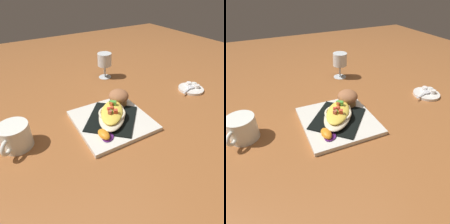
% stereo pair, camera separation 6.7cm
% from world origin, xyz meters
% --- Properties ---
extents(ground_plane, '(2.60, 2.60, 0.00)m').
position_xyz_m(ground_plane, '(0.00, 0.00, 0.00)').
color(ground_plane, '#9C5C2F').
extents(square_plate, '(0.26, 0.26, 0.02)m').
position_xyz_m(square_plate, '(0.00, 0.00, 0.01)').
color(square_plate, silver).
rests_on(square_plate, ground_plane).
extents(folded_napkin, '(0.24, 0.24, 0.00)m').
position_xyz_m(folded_napkin, '(0.00, 0.00, 0.02)').
color(folded_napkin, black).
rests_on(folded_napkin, square_plate).
extents(gratin_dish, '(0.18, 0.20, 0.05)m').
position_xyz_m(gratin_dish, '(-0.00, -0.00, 0.04)').
color(gratin_dish, beige).
rests_on(gratin_dish, folded_napkin).
extents(muffin, '(0.08, 0.08, 0.06)m').
position_xyz_m(muffin, '(-0.07, -0.07, 0.05)').
color(muffin, '#9D6C3B').
rests_on(muffin, square_plate).
extents(orange_garnish, '(0.06, 0.06, 0.02)m').
position_xyz_m(orange_garnish, '(0.07, 0.07, 0.02)').
color(orange_garnish, '#501A68').
rests_on(orange_garnish, square_plate).
extents(coffee_mug, '(0.09, 0.11, 0.08)m').
position_xyz_m(coffee_mug, '(0.31, -0.05, 0.04)').
color(coffee_mug, white).
rests_on(coffee_mug, ground_plane).
extents(stemmed_glass, '(0.07, 0.07, 0.13)m').
position_xyz_m(stemmed_glass, '(-0.17, -0.34, 0.09)').
color(stemmed_glass, white).
rests_on(stemmed_glass, ground_plane).
extents(creamer_saucer, '(0.11, 0.11, 0.01)m').
position_xyz_m(creamer_saucer, '(-0.44, -0.01, 0.01)').
color(creamer_saucer, white).
rests_on(creamer_saucer, ground_plane).
extents(spoon, '(0.10, 0.04, 0.01)m').
position_xyz_m(spoon, '(-0.43, -0.01, 0.02)').
color(spoon, silver).
rests_on(spoon, creamer_saucer).
extents(creamer_cup_0, '(0.02, 0.02, 0.02)m').
position_xyz_m(creamer_cup_0, '(-0.46, 0.00, 0.02)').
color(creamer_cup_0, white).
rests_on(creamer_cup_0, creamer_saucer).
extents(creamer_cup_1, '(0.02, 0.02, 0.02)m').
position_xyz_m(creamer_cup_1, '(-0.46, -0.02, 0.02)').
color(creamer_cup_1, white).
rests_on(creamer_cup_1, creamer_saucer).
extents(creamer_cup_2, '(0.02, 0.02, 0.02)m').
position_xyz_m(creamer_cup_2, '(-0.45, -0.04, 0.02)').
color(creamer_cup_2, white).
rests_on(creamer_cup_2, creamer_saucer).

